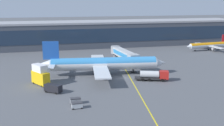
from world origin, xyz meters
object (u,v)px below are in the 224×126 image
Objects in this scene: fuel_tanker at (154,75)px; baggage_cart_0 at (77,105)px; commuter_jet_far at (208,45)px; baggage_cart_1 at (75,101)px; main_airliner at (103,64)px; crew_van at (53,88)px; catering_lift at (40,75)px.

baggage_cart_0 is at bearing -146.49° from fuel_tanker.
fuel_tanker is 32.32m from baggage_cart_0.
commuter_jet_far is at bearing 43.24° from fuel_tanker.
baggage_cart_1 is (-0.04, 3.20, 0.00)m from baggage_cart_0.
baggage_cart_0 is at bearing -113.43° from main_airliner.
crew_van is 94.75m from commuter_jet_far.
crew_van reaches higher than baggage_cart_1.
main_airliner reaches higher than crew_van.
fuel_tanker reaches higher than baggage_cart_1.
commuter_jet_far reaches higher than fuel_tanker.
fuel_tanker is 35.92m from catering_lift.
fuel_tanker is at bearing 7.98° from crew_van.
main_airliner is 16.70× the size of baggage_cart_1.
main_airliner is at bearing 63.94° from baggage_cart_1.
catering_lift reaches higher than crew_van.
commuter_jet_far reaches higher than crew_van.
commuter_jet_far reaches higher than catering_lift.
catering_lift is at bearing -162.34° from main_airliner.
baggage_cart_1 is at bearing -151.52° from fuel_tanker.
crew_van is 0.20× the size of commuter_jet_far.
baggage_cart_0 is (8.71, -22.04, -2.28)m from catering_lift.
baggage_cart_1 is (5.08, -10.14, -0.53)m from crew_van.
main_airliner is 4.05× the size of fuel_tanker.
main_airliner is 1.67× the size of commuter_jet_far.
crew_van is 14.30m from baggage_cart_0.
crew_van is 1.95× the size of baggage_cart_0.
catering_lift is at bearing 173.27° from fuel_tanker.
crew_van is (-32.06, -4.50, -0.43)m from fuel_tanker.
commuter_jet_far is at bearing 40.06° from baggage_cart_0.
main_airliner reaches higher than fuel_tanker.
crew_van is 1.95× the size of baggage_cart_1.
crew_van is (3.59, -8.70, -1.75)m from catering_lift.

